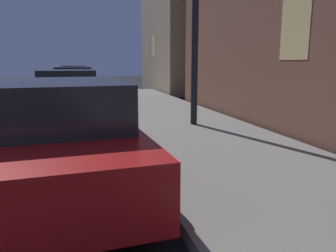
% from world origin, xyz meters
% --- Properties ---
extents(car_red, '(2.20, 4.63, 1.43)m').
position_xyz_m(car_red, '(2.85, 4.04, 0.71)').
color(car_red, maroon).
rests_on(car_red, ground).
extents(car_green, '(2.26, 4.11, 1.43)m').
position_xyz_m(car_green, '(2.85, 10.06, 0.70)').
color(car_green, '#19592D').
rests_on(car_green, ground).
extents(car_black, '(2.27, 4.57, 1.43)m').
position_xyz_m(car_black, '(2.85, 16.48, 0.72)').
color(car_black, black).
rests_on(car_black, ground).
extents(car_blue, '(2.10, 4.19, 1.43)m').
position_xyz_m(car_blue, '(2.85, 23.05, 0.71)').
color(car_blue, navy).
rests_on(car_blue, ground).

